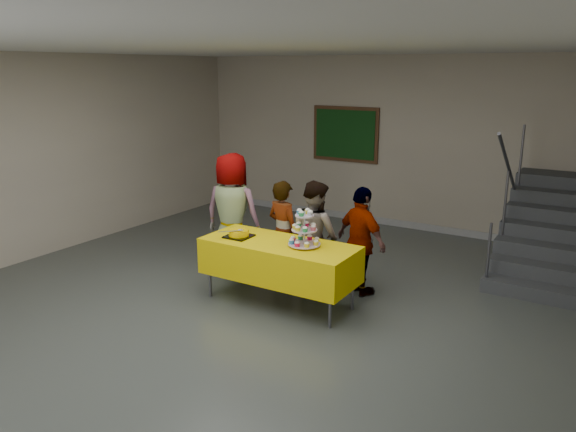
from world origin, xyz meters
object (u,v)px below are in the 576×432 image
(schoolchild_c, at_px, (315,236))
(cupcake_stand, at_px, (304,232))
(schoolchild_a, at_px, (232,213))
(schoolchild_b, at_px, (283,233))
(bake_table, at_px, (279,259))
(bear_cake, at_px, (239,232))
(staircase, at_px, (555,234))
(schoolchild_d, at_px, (361,242))
(noticeboard, at_px, (345,134))

(schoolchild_c, bearing_deg, cupcake_stand, 130.70)
(schoolchild_a, bearing_deg, schoolchild_b, 166.18)
(bake_table, relative_size, bear_cake, 5.25)
(bear_cake, distance_m, staircase, 4.55)
(cupcake_stand, distance_m, staircase, 3.92)
(bear_cake, xyz_separation_m, schoolchild_a, (-0.64, 0.71, 0.00))
(schoolchild_c, bearing_deg, staircase, -112.04)
(schoolchild_c, xyz_separation_m, staircase, (2.52, 2.52, -0.22))
(bake_table, distance_m, schoolchild_c, 0.67)
(schoolchild_a, bearing_deg, schoolchild_d, 173.31)
(schoolchild_b, bearing_deg, staircase, -125.80)
(cupcake_stand, distance_m, schoolchild_d, 0.88)
(schoolchild_a, height_order, schoolchild_b, schoolchild_a)
(cupcake_stand, xyz_separation_m, schoolchild_a, (-1.51, 0.62, -0.11))
(schoolchild_d, xyz_separation_m, staircase, (1.94, 2.38, -0.20))
(schoolchild_b, xyz_separation_m, schoolchild_c, (0.45, 0.04, 0.02))
(schoolchild_b, bearing_deg, cupcake_stand, 152.05)
(staircase, bearing_deg, bear_cake, -134.74)
(schoolchild_a, relative_size, schoolchild_b, 1.20)
(bear_cake, bearing_deg, schoolchild_c, 46.17)
(bake_table, xyz_separation_m, schoolchild_b, (-0.31, 0.59, 0.14))
(bake_table, xyz_separation_m, schoolchild_d, (0.71, 0.77, 0.14))
(staircase, bearing_deg, bake_table, -130.08)
(schoolchild_b, distance_m, schoolchild_d, 1.04)
(bake_table, distance_m, schoolchild_d, 1.06)
(schoolchild_a, bearing_deg, cupcake_stand, 147.18)
(schoolchild_b, relative_size, schoolchild_d, 1.00)
(schoolchild_b, bearing_deg, schoolchild_c, -161.57)
(bake_table, xyz_separation_m, noticeboard, (-1.09, 3.99, 1.04))
(bake_table, height_order, schoolchild_b, schoolchild_b)
(cupcake_stand, height_order, schoolchild_a, schoolchild_a)
(bake_table, xyz_separation_m, schoolchild_a, (-1.18, 0.64, 0.28))
(bear_cake, xyz_separation_m, noticeboard, (-0.55, 4.06, 0.77))
(bear_cake, distance_m, schoolchild_b, 0.72)
(bake_table, height_order, cupcake_stand, cupcake_stand)
(schoolchild_c, bearing_deg, schoolchild_a, 22.55)
(bake_table, xyz_separation_m, staircase, (2.65, 3.15, -0.07))
(schoolchild_a, distance_m, noticeboard, 3.43)
(schoolchild_d, bearing_deg, schoolchild_c, 36.93)
(bear_cake, relative_size, schoolchild_b, 0.26)
(schoolchild_c, bearing_deg, schoolchild_b, 27.93)
(schoolchild_d, relative_size, staircase, 0.58)
(bake_table, relative_size, schoolchild_c, 1.32)
(cupcake_stand, distance_m, noticeboard, 4.26)
(schoolchild_a, bearing_deg, schoolchild_c, 168.99)
(bear_cake, bearing_deg, schoolchild_b, 71.19)
(noticeboard, bearing_deg, schoolchild_c, -69.91)
(bake_table, height_order, schoolchild_d, schoolchild_d)
(schoolchild_a, relative_size, schoolchild_c, 1.17)
(bake_table, bearing_deg, cupcake_stand, 4.58)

